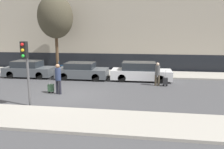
# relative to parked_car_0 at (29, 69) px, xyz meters

# --- Properties ---
(ground_plane) EXTENTS (80.00, 80.00, 0.00)m
(ground_plane) POSITION_rel_parked_car_0_xyz_m (4.99, -4.59, -0.64)
(ground_plane) COLOR #424244
(sidewalk_near) EXTENTS (28.00, 2.50, 0.12)m
(sidewalk_near) POSITION_rel_parked_car_0_xyz_m (4.99, -8.34, -0.58)
(sidewalk_near) COLOR #A39E93
(sidewalk_near) RESTS_ON ground_plane
(sidewalk_far) EXTENTS (28.00, 3.00, 0.12)m
(sidewalk_far) POSITION_rel_parked_car_0_xyz_m (4.99, 2.41, -0.58)
(sidewalk_far) COLOR #A39E93
(sidewalk_far) RESTS_ON ground_plane
(building_facade) EXTENTS (28.00, 3.14, 13.46)m
(building_facade) POSITION_rel_parked_car_0_xyz_m (4.99, 6.15, 6.08)
(building_facade) COLOR #A89E8C
(building_facade) RESTS_ON ground_plane
(parked_car_0) EXTENTS (4.03, 1.73, 1.36)m
(parked_car_0) POSITION_rel_parked_car_0_xyz_m (0.00, 0.00, 0.00)
(parked_car_0) COLOR #4C5156
(parked_car_0) RESTS_ON ground_plane
(parked_car_1) EXTENTS (4.04, 1.79, 1.32)m
(parked_car_1) POSITION_rel_parked_car_0_xyz_m (4.57, -0.07, -0.01)
(parked_car_1) COLOR #4C5156
(parked_car_1) RESTS_ON ground_plane
(parked_car_2) EXTENTS (4.57, 1.77, 1.43)m
(parked_car_2) POSITION_rel_parked_car_0_xyz_m (9.21, -0.01, 0.03)
(parked_car_2) COLOR silver
(parked_car_2) RESTS_ON ground_plane
(pedestrian_left) EXTENTS (0.35, 0.34, 1.83)m
(pedestrian_left) POSITION_rel_parked_car_0_xyz_m (4.39, -4.53, 0.41)
(pedestrian_left) COLOR #23232D
(pedestrian_left) RESTS_ON ground_plane
(trolley_left) EXTENTS (0.34, 0.29, 1.10)m
(trolley_left) POSITION_rel_parked_car_0_xyz_m (3.85, -4.43, -0.30)
(trolley_left) COLOR #335138
(trolley_left) RESTS_ON ground_plane
(pedestrian_right) EXTENTS (0.35, 0.34, 1.63)m
(pedestrian_right) POSITION_rel_parked_car_0_xyz_m (10.39, -1.54, 0.28)
(pedestrian_right) COLOR #4C4233
(pedestrian_right) RESTS_ON ground_plane
(trolley_right) EXTENTS (0.34, 0.29, 1.13)m
(trolley_right) POSITION_rel_parked_car_0_xyz_m (10.94, -1.61, -0.29)
(trolley_right) COLOR #262628
(trolley_right) RESTS_ON ground_plane
(traffic_light) EXTENTS (0.28, 0.47, 3.25)m
(traffic_light) POSITION_rel_parked_car_0_xyz_m (3.80, -6.96, 1.69)
(traffic_light) COLOR #515154
(traffic_light) RESTS_ON ground_plane
(parked_bicycle) EXTENTS (1.77, 0.06, 0.96)m
(parked_bicycle) POSITION_rel_parked_car_0_xyz_m (1.89, 2.31, -0.15)
(parked_bicycle) COLOR black
(parked_bicycle) RESTS_ON sidewalk_far
(bare_tree_near_crossing) EXTENTS (3.13, 3.13, 6.83)m
(bare_tree_near_crossing) POSITION_rel_parked_car_0_xyz_m (1.52, 2.45, 4.38)
(bare_tree_near_crossing) COLOR #4C3826
(bare_tree_near_crossing) RESTS_ON sidewalk_far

